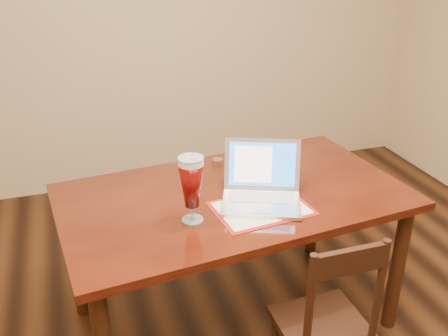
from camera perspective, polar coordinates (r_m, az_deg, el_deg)
name	(u,v)px	position (r m, az deg, el deg)	size (l,w,h in m)	color
dining_table	(234,209)	(2.46, 1.12, -4.70)	(1.75, 1.10, 1.09)	#4D190A
dining_chair	(326,325)	(2.26, 11.56, -17.19)	(0.38, 0.36, 0.88)	black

